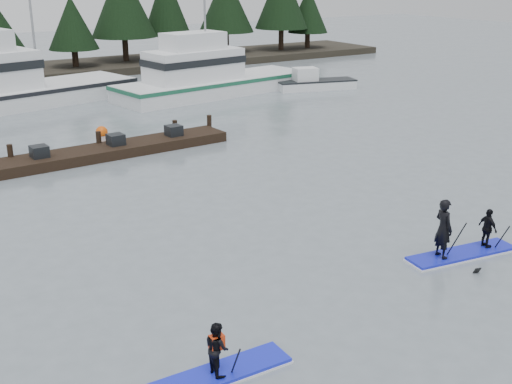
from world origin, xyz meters
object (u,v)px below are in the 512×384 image
fishing_boat_large (1,97)px  paddleboard_solo (217,361)px  fishing_boat_medium (210,86)px  floating_dock (85,155)px  paddleboard_duo (460,237)px

fishing_boat_large → paddleboard_solo: fishing_boat_large is taller
fishing_boat_medium → paddleboard_solo: size_ratio=4.43×
floating_dock → paddleboard_solo: (-2.99, -17.30, 0.16)m
paddleboard_solo → floating_dock: bearing=81.8°
floating_dock → fishing_boat_large: bearing=89.9°
paddleboard_solo → fishing_boat_large: bearing=87.2°
fishing_boat_medium → paddleboard_solo: (-15.28, -28.05, -0.21)m
floating_dock → paddleboard_duo: paddleboard_duo is taller
fishing_boat_large → fishing_boat_medium: (12.91, -2.99, -0.09)m
floating_dock → paddleboard_solo: paddleboard_solo is taller
floating_dock → paddleboard_duo: size_ratio=3.82×
paddleboard_duo → paddleboard_solo: bearing=-162.9°
paddleboard_solo → fishing_boat_medium: bearing=63.0°
fishing_boat_large → paddleboard_duo: fishing_boat_large is taller
paddleboard_duo → fishing_boat_medium: bearing=85.4°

